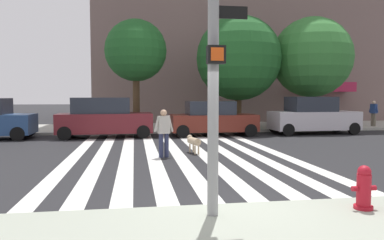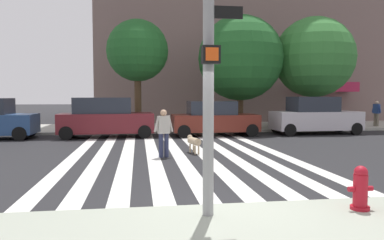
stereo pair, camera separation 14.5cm
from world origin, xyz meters
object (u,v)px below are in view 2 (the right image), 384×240
object	(u,v)px
pedestrian_dog_walker	(164,130)
pedestrian_bystander	(376,112)
parked_car_third_in_line	(214,119)
street_tree_middle	(240,58)
fire_hydrant	(360,188)
traffic_light_pole	(210,6)
street_tree_further	(314,57)
parked_car_fourth_in_line	(315,116)
parked_car_behind_first	(106,118)
dog_on_leash	(194,141)
street_tree_nearest	(137,51)

from	to	relation	value
pedestrian_dog_walker	pedestrian_bystander	world-z (taller)	pedestrian_bystander
parked_car_third_in_line	street_tree_middle	xyz separation A→B (m)	(2.08, 2.36, 3.44)
pedestrian_bystander	fire_hydrant	bearing A→B (deg)	-125.30
traffic_light_pole	street_tree_further	world-z (taller)	street_tree_further
parked_car_fourth_in_line	parked_car_behind_first	bearing A→B (deg)	-180.00
parked_car_third_in_line	street_tree_middle	size ratio (longest dim) A/B	0.67
pedestrian_bystander	dog_on_leash	bearing A→B (deg)	-147.14
fire_hydrant	pedestrian_dog_walker	xyz separation A→B (m)	(-2.93, 6.84, 0.41)
fire_hydrant	street_tree_further	world-z (taller)	street_tree_further
parked_car_behind_first	pedestrian_dog_walker	size ratio (longest dim) A/B	2.89
parked_car_third_in_line	pedestrian_dog_walker	bearing A→B (deg)	-115.31
street_tree_further	pedestrian_dog_walker	distance (m)	13.77
parked_car_third_in_line	street_tree_nearest	world-z (taller)	street_tree_nearest
parked_car_fourth_in_line	street_tree_nearest	world-z (taller)	street_tree_nearest
street_tree_middle	street_tree_further	distance (m)	4.67
fire_hydrant	pedestrian_bystander	bearing A→B (deg)	54.70
parked_car_behind_first	pedestrian_dog_walker	bearing A→B (deg)	-69.00
pedestrian_dog_walker	parked_car_third_in_line	bearing A→B (deg)	64.69
street_tree_middle	street_tree_nearest	bearing A→B (deg)	-178.83
fire_hydrant	street_tree_further	distance (m)	17.69
fire_hydrant	parked_car_behind_first	size ratio (longest dim) A/B	0.16
parked_car_fourth_in_line	fire_hydrant	bearing A→B (deg)	-113.55
parked_car_behind_first	street_tree_further	xyz separation A→B (m)	(12.35, 2.44, 3.47)
street_tree_middle	pedestrian_dog_walker	distance (m)	10.84
traffic_light_pole	parked_car_third_in_line	size ratio (longest dim) A/B	1.29
parked_car_behind_first	street_tree_further	world-z (taller)	street_tree_further
parked_car_fourth_in_line	dog_on_leash	world-z (taller)	parked_car_fourth_in_line
traffic_light_pole	dog_on_leash	world-z (taller)	traffic_light_pole
street_tree_nearest	pedestrian_bystander	xyz separation A→B (m)	(15.15, 0.42, -3.55)
street_tree_nearest	street_tree_middle	bearing A→B (deg)	1.17
fire_hydrant	dog_on_leash	distance (m)	7.75
traffic_light_pole	street_tree_further	bearing A→B (deg)	58.80
parked_car_third_in_line	parked_car_fourth_in_line	size ratio (longest dim) A/B	0.93
street_tree_nearest	pedestrian_dog_walker	world-z (taller)	street_tree_nearest
street_tree_further	dog_on_leash	xyz separation A→B (m)	(-8.69, -8.26, -4.01)
traffic_light_pole	dog_on_leash	size ratio (longest dim) A/B	5.41
parked_car_fourth_in_line	traffic_light_pole	bearing A→B (deg)	-122.44
parked_car_fourth_in_line	street_tree_middle	distance (m)	5.46
parked_car_third_in_line	street_tree_further	size ratio (longest dim) A/B	0.67
fire_hydrant	street_tree_middle	world-z (taller)	street_tree_middle
parked_car_behind_first	parked_car_fourth_in_line	bearing A→B (deg)	0.00
fire_hydrant	pedestrian_bystander	xyz separation A→B (m)	(11.35, 16.03, 0.56)
street_tree_further	parked_car_behind_first	bearing A→B (deg)	-168.83
pedestrian_dog_walker	dog_on_leash	bearing A→B (deg)	31.76
street_tree_middle	pedestrian_bystander	world-z (taller)	street_tree_middle
traffic_light_pole	parked_car_fourth_in_line	world-z (taller)	traffic_light_pole
parked_car_behind_first	parked_car_third_in_line	bearing A→B (deg)	0.02
fire_hydrant	traffic_light_pole	bearing A→B (deg)	179.18
parked_car_behind_first	parked_car_third_in_line	xyz separation A→B (m)	(5.60, 0.00, -0.10)
parked_car_third_in_line	pedestrian_bystander	world-z (taller)	parked_car_third_in_line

